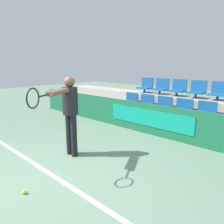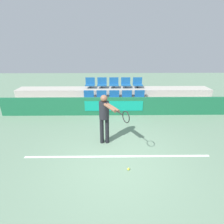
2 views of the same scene
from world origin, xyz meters
name	(u,v)px [view 1 (image 1 of 2)]	position (x,y,z in m)	size (l,w,h in m)	color
ground_plane	(36,179)	(0.00, 0.00, 0.00)	(30.00, 30.00, 0.00)	slate
court_baseline	(50,174)	(0.00, 0.26, 0.00)	(5.57, 0.08, 0.01)	white
barrier_wall	(151,119)	(0.00, 3.46, 0.43)	(10.42, 0.14, 0.85)	#19603D
bleacher_tier_front	(160,122)	(0.00, 3.98, 0.23)	(10.02, 0.87, 0.46)	#ADA89E
bleacher_tier_middle	(175,110)	(0.00, 4.85, 0.46)	(10.02, 0.87, 0.93)	#ADA89E
stadium_chair_0	(130,101)	(-1.25, 4.09, 0.70)	(0.49, 0.38, 0.53)	#333333
stadium_chair_1	(146,104)	(-0.62, 4.09, 0.70)	(0.49, 0.38, 0.53)	#333333
stadium_chair_2	(163,106)	(0.00, 4.09, 0.70)	(0.49, 0.38, 0.53)	#333333
stadium_chair_3	(183,109)	(0.62, 4.09, 0.70)	(0.49, 0.38, 0.53)	#333333
stadium_chair_4	(205,113)	(1.25, 4.09, 0.70)	(0.49, 0.38, 0.53)	#333333
stadium_chair_5	(146,86)	(-1.25, 4.96, 1.16)	(0.49, 0.38, 0.53)	#333333
stadium_chair_6	(161,87)	(-0.62, 4.96, 1.16)	(0.49, 0.38, 0.53)	#333333
stadium_chair_7	(178,88)	(0.00, 4.96, 1.16)	(0.49, 0.38, 0.53)	#333333
stadium_chair_8	(197,90)	(0.62, 4.96, 1.16)	(0.49, 0.38, 0.53)	#333333
stadium_chair_9	(219,92)	(1.25, 4.96, 1.16)	(0.49, 0.38, 0.53)	#333333
tennis_player	(69,108)	(-0.37, 0.99, 1.06)	(0.84, 1.40, 1.69)	black
tennis_ball	(24,192)	(0.27, -0.34, 0.03)	(0.07, 0.07, 0.07)	#CCDB33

